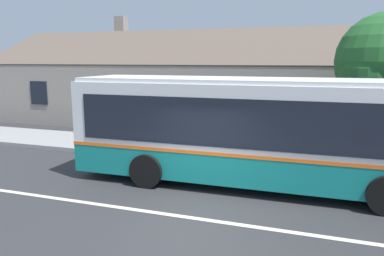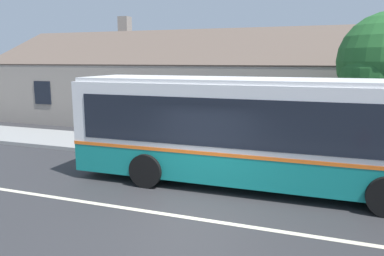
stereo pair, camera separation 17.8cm
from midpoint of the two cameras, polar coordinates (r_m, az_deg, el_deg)
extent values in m
plane|color=#2D2D30|center=(9.15, -0.53, -13.43)|extent=(300.00, 300.00, 0.00)
cube|color=gray|center=(14.60, 7.77, -4.06)|extent=(60.00, 3.00, 0.15)
cube|color=beige|center=(9.14, -0.53, -13.41)|extent=(60.00, 0.16, 0.01)
cube|color=gray|center=(22.87, 4.96, 5.31)|extent=(26.18, 9.98, 3.37)
cube|color=brown|center=(20.39, 3.22, 12.37)|extent=(26.78, 5.05, 2.22)
cube|color=brown|center=(25.20, 6.57, 11.94)|extent=(26.78, 5.05, 2.22)
cube|color=gray|center=(26.56, -10.00, 15.08)|extent=(0.70, 0.70, 1.20)
cube|color=black|center=(22.77, -21.61, 5.03)|extent=(1.10, 0.06, 1.30)
cube|color=black|center=(18.07, 0.81, 4.54)|extent=(1.10, 0.06, 1.30)
cube|color=#4C3323|center=(17.30, 13.19, 1.32)|extent=(1.00, 0.06, 2.10)
cube|color=#147F7A|center=(11.29, 10.11, -5.16)|extent=(10.87, 2.62, 0.85)
cube|color=orange|center=(11.17, 10.18, -2.83)|extent=(10.89, 2.64, 0.10)
cube|color=white|center=(11.00, 10.34, 2.05)|extent=(10.87, 2.62, 1.82)
cube|color=white|center=(10.90, 10.51, 7.10)|extent=(10.65, 2.49, 0.12)
cube|color=black|center=(12.25, 11.27, 2.39)|extent=(9.97, 0.14, 1.32)
cube|color=black|center=(9.78, 9.14, 0.47)|extent=(9.97, 0.14, 1.32)
cube|color=#192D99|center=(12.76, 5.02, -3.23)|extent=(3.04, 0.06, 0.59)
cylinder|color=black|center=(12.53, 26.46, -5.49)|extent=(1.00, 0.29, 1.00)
cylinder|color=black|center=(13.27, -1.84, -3.54)|extent=(1.00, 0.29, 1.00)
cylinder|color=black|center=(11.06, -6.55, -6.47)|extent=(1.00, 0.29, 1.00)
cube|color=brown|center=(15.71, -7.58, -1.06)|extent=(1.63, 0.10, 0.04)
cube|color=brown|center=(15.59, -7.83, -1.16)|extent=(1.63, 0.10, 0.04)
cube|color=brown|center=(15.46, -8.07, -1.26)|extent=(1.63, 0.10, 0.04)
cube|color=brown|center=(15.30, -8.32, -0.25)|extent=(1.63, 0.04, 0.10)
cube|color=brown|center=(15.27, -8.34, 0.27)|extent=(1.63, 0.04, 0.10)
cube|color=black|center=(15.34, -5.65, -2.16)|extent=(0.08, 0.43, 0.45)
cube|color=black|center=(15.94, -9.88, -1.79)|extent=(0.08, 0.43, 0.45)
cube|color=brown|center=(14.77, 5.62, -1.75)|extent=(1.89, 0.10, 0.04)
cube|color=brown|center=(14.64, 5.48, -1.86)|extent=(1.89, 0.10, 0.04)
cube|color=brown|center=(14.50, 5.33, -1.98)|extent=(1.89, 0.10, 0.04)
cube|color=brown|center=(14.32, 5.23, -0.91)|extent=(1.89, 0.04, 0.10)
cube|color=brown|center=(14.29, 5.23, -0.36)|extent=(1.89, 0.04, 0.10)
cube|color=black|center=(14.52, 8.35, -2.94)|extent=(0.08, 0.43, 0.45)
cube|color=black|center=(14.89, 2.64, -2.51)|extent=(0.08, 0.43, 0.45)
cylinder|color=#4C3828|center=(15.27, 27.28, 0.02)|extent=(0.41, 0.41, 2.50)
sphere|color=#235B28|center=(14.55, 26.49, 7.02)|extent=(2.36, 2.36, 2.36)
camera|label=1|loc=(0.09, -89.56, 0.08)|focal=35.00mm
camera|label=2|loc=(0.09, 90.44, -0.08)|focal=35.00mm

